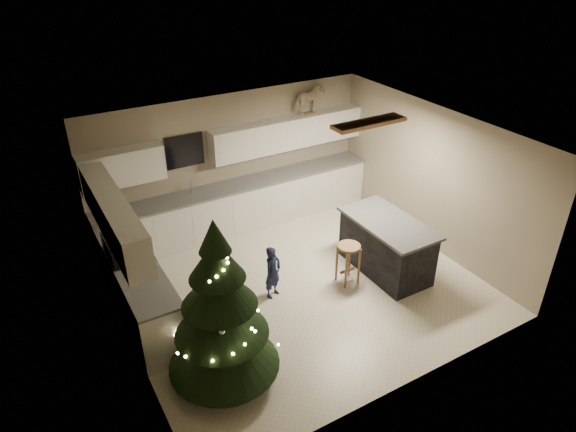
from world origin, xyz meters
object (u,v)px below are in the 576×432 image
object	(u,v)px
island	(386,246)
christmas_tree	(221,318)
bar_stool	(349,255)
toddler	(273,272)
rocking_horse	(309,100)

from	to	relation	value
island	christmas_tree	distance (m)	3.51
bar_stool	christmas_tree	distance (m)	2.78
bar_stool	christmas_tree	bearing A→B (deg)	-161.52
toddler	rocking_horse	size ratio (longest dim) A/B	1.35
island	rocking_horse	xyz separation A→B (m)	(0.11, 2.67, 1.80)
toddler	rocking_horse	xyz separation A→B (m)	(2.12, 2.34, 1.83)
christmas_tree	toddler	bearing A→B (deg)	40.67
island	rocking_horse	size ratio (longest dim) A/B	2.55
island	toddler	size ratio (longest dim) A/B	1.89
island	bar_stool	world-z (taller)	island
island	bar_stool	xyz separation A→B (m)	(-0.76, 0.04, 0.06)
toddler	rocking_horse	bearing A→B (deg)	24.74
toddler	christmas_tree	bearing A→B (deg)	-162.42
island	rocking_horse	world-z (taller)	rocking_horse
bar_stool	rocking_horse	distance (m)	3.28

